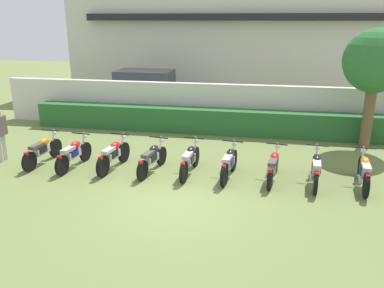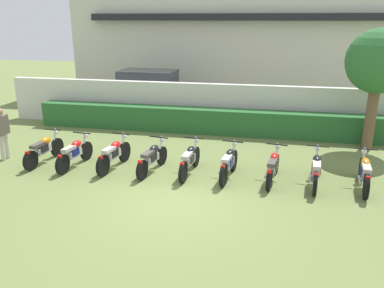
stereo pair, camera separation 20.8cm
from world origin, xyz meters
The scene contains 16 objects.
ground centered at (0.00, 0.00, 0.00)m, with size 60.00×60.00×0.00m, color olive.
building centered at (0.00, 16.07, 4.13)m, with size 18.87×6.50×8.26m.
compound_wall centered at (0.00, 6.82, 0.92)m, with size 17.93×0.30×1.83m, color silver.
hedge_row centered at (0.00, 6.12, 0.48)m, with size 14.34×0.70×0.96m, color #28602D.
parked_car centered at (-3.73, 9.95, 0.94)m, with size 4.55×2.18×1.89m.
tree_near_inspector centered at (5.50, 5.39, 2.92)m, with size 2.11×2.11×4.03m.
motorcycle_in_row_0 centered at (-4.63, 1.76, 0.45)m, with size 0.60×1.93×0.96m.
motorcycle_in_row_1 centered at (-3.53, 1.64, 0.45)m, with size 0.60×1.87×0.96m.
motorcycle_in_row_2 centered at (-2.32, 1.75, 0.46)m, with size 0.60×1.91×0.97m.
motorcycle_in_row_3 centered at (-1.12, 1.72, 0.44)m, with size 0.62×1.86×0.94m.
motorcycle_in_row_4 centered at (-0.02, 1.78, 0.45)m, with size 0.60×1.94×0.96m.
motorcycle_in_row_5 centered at (1.12, 1.71, 0.46)m, with size 0.60×1.83×0.97m.
motorcycle_in_row_6 centered at (2.33, 1.74, 0.44)m, with size 0.60×1.86×0.94m.
motorcycle_in_row_7 centered at (3.46, 1.71, 0.45)m, with size 0.60×1.96×0.97m.
motorcycle_in_row_8 centered at (4.68, 1.72, 0.46)m, with size 0.60×1.92×0.98m.
inspector_person centered at (-6.03, 1.79, 0.99)m, with size 0.22×0.67×1.67m.
Camera 2 is at (2.22, -8.51, 4.29)m, focal length 36.63 mm.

